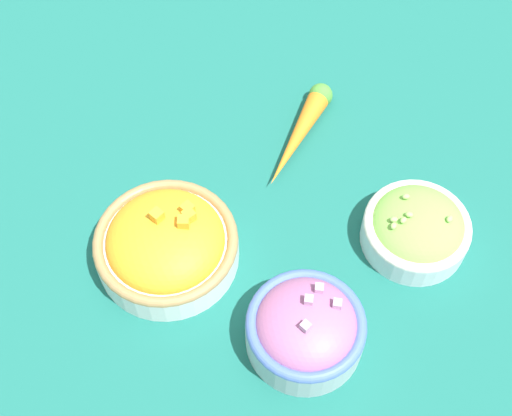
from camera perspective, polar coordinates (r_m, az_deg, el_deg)
ground_plane at (r=0.83m, az=0.00°, el=-1.11°), size 3.00×3.00×0.00m
bowl_lettuce at (r=0.81m, az=12.71°, el=-1.59°), size 0.12×0.12×0.06m
bowl_red_onion at (r=0.73m, az=3.99°, el=-9.58°), size 0.12×0.12×0.07m
bowl_squash at (r=0.79m, az=-7.31°, el=-2.62°), size 0.16×0.16×0.08m
loose_carrot at (r=0.89m, az=3.59°, el=6.17°), size 0.12×0.14×0.03m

